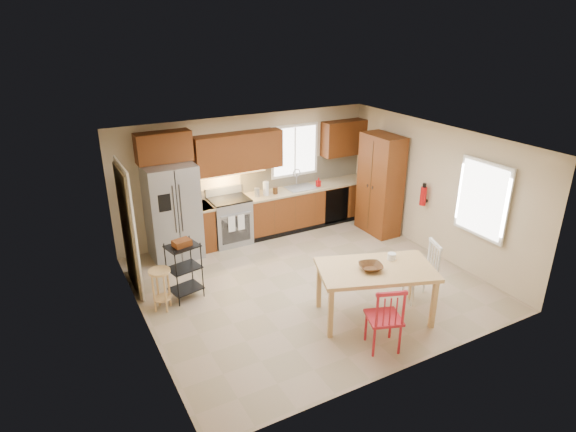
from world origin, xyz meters
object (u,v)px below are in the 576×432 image
(table_bowl, at_px, (371,270))
(table_jar, at_px, (392,258))
(refrigerator, at_px, (173,212))
(dining_table, at_px, (374,293))
(chair_white, at_px, (420,272))
(fire_extinguisher, at_px, (423,196))
(utility_cart, at_px, (184,271))
(chair_red, at_px, (384,316))
(bar_stool, at_px, (161,290))
(range_stove, at_px, (230,221))
(pantry, at_px, (380,185))
(soap_bottle, at_px, (318,182))

(table_bowl, height_order, table_jar, table_jar)
(refrigerator, xyz_separation_m, dining_table, (2.06, -3.46, -0.50))
(dining_table, xyz_separation_m, chair_white, (0.95, 0.05, 0.08))
(dining_table, bearing_deg, fire_extinguisher, 53.13)
(table_jar, bearing_deg, utility_cart, 146.54)
(chair_red, bearing_deg, table_jar, 66.26)
(fire_extinguisher, xyz_separation_m, chair_red, (-2.62, -2.14, -0.60))
(chair_white, xyz_separation_m, table_bowl, (-1.06, -0.05, 0.34))
(dining_table, bearing_deg, refrigerator, 140.65)
(chair_red, relative_size, bar_stool, 1.44)
(fire_extinguisher, bearing_deg, chair_white, -132.61)
(refrigerator, distance_m, range_stove, 1.24)
(pantry, bearing_deg, table_bowl, -130.64)
(utility_cart, bearing_deg, fire_extinguisher, -17.21)
(table_jar, bearing_deg, chair_white, -5.56)
(refrigerator, distance_m, fire_extinguisher, 4.76)
(range_stove, height_order, table_bowl, range_stove)
(chair_red, distance_m, bar_stool, 3.42)
(range_stove, distance_m, pantry, 3.19)
(range_stove, xyz_separation_m, soap_bottle, (2.03, -0.08, 0.54))
(pantry, relative_size, chair_white, 2.10)
(table_bowl, bearing_deg, soap_bottle, 70.34)
(chair_white, bearing_deg, bar_stool, 85.47)
(chair_white, bearing_deg, fire_extinguisher, -22.68)
(pantry, distance_m, bar_stool, 4.97)
(soap_bottle, xyz_separation_m, chair_red, (-1.47, -4.09, -0.50))
(range_stove, xyz_separation_m, dining_table, (0.91, -3.52, -0.05))
(soap_bottle, height_order, chair_white, soap_bottle)
(refrigerator, bearing_deg, dining_table, -59.27)
(table_jar, bearing_deg, range_stove, 110.54)
(refrigerator, height_order, utility_cart, refrigerator)
(chair_white, distance_m, table_jar, 0.69)
(range_stove, distance_m, utility_cart, 2.17)
(soap_bottle, relative_size, dining_table, 0.11)
(refrigerator, bearing_deg, utility_cart, -100.62)
(soap_bottle, relative_size, bar_stool, 0.28)
(table_bowl, distance_m, bar_stool, 3.23)
(range_stove, height_order, chair_white, chair_white)
(chair_white, bearing_deg, table_bowl, 112.63)
(bar_stool, bearing_deg, chair_red, -60.86)
(range_stove, distance_m, fire_extinguisher, 3.83)
(refrigerator, height_order, chair_red, refrigerator)
(dining_table, distance_m, bar_stool, 3.28)
(soap_bottle, relative_size, table_jar, 1.21)
(range_stove, bearing_deg, soap_bottle, -2.40)
(table_bowl, bearing_deg, fire_extinguisher, 32.02)
(soap_bottle, xyz_separation_m, pantry, (0.95, -0.90, 0.05))
(range_stove, height_order, fire_extinguisher, fire_extinguisher)
(chair_red, bearing_deg, utility_cart, 147.97)
(soap_bottle, bearing_deg, utility_cart, -156.19)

